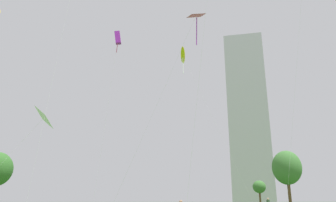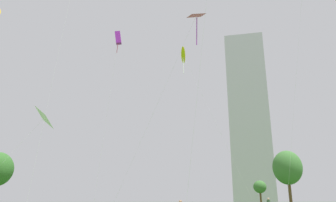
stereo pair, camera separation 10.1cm
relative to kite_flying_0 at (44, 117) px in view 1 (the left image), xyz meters
The scene contains 7 objects.
kite_flying_0 is the anchor object (origin of this frame).
kite_flying_2 25.50m from the kite_flying_0, 34.61° to the left, with size 10.63×4.86×25.56m.
kite_flying_6 21.82m from the kite_flying_0, ahead, with size 11.41×4.95×24.15m.
kite_flying_7 21.00m from the kite_flying_0, 59.36° to the left, with size 2.92×0.87×28.36m.
park_tree_1 38.44m from the kite_flying_0, 24.20° to the left, with size 4.72×4.72×9.39m.
park_tree_2 41.07m from the kite_flying_0, 36.07° to the left, with size 2.39×2.39×4.96m.
distant_highrise_0 105.63m from the kite_flying_0, 59.77° to the left, with size 15.48×15.35×67.57m, color #A8A8AD.
Camera 1 is at (-0.61, -21.99, 1.78)m, focal length 34.38 mm.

